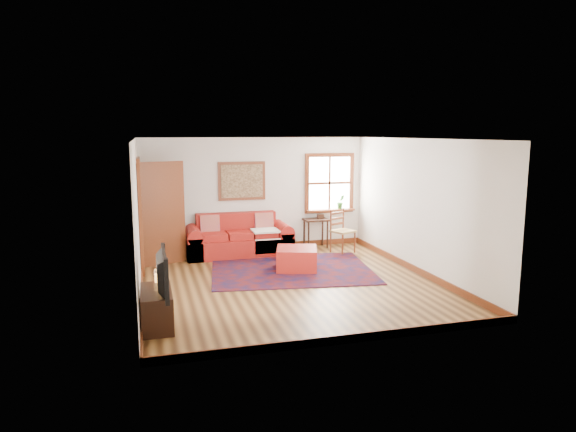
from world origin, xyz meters
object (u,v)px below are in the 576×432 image
object	(u,v)px
side_table	(316,224)
ladder_back_chair	(341,229)
media_cabinet	(157,308)
red_ottoman	(297,259)
red_leather_sofa	(239,241)

from	to	relation	value
side_table	ladder_back_chair	bearing A→B (deg)	-57.96
side_table	media_cabinet	xyz separation A→B (m)	(-3.64, -4.03, -0.29)
red_ottoman	media_cabinet	size ratio (longest dim) A/B	0.82
media_cabinet	ladder_back_chair	bearing A→B (deg)	40.41
ladder_back_chair	media_cabinet	bearing A→B (deg)	-139.59
red_ottoman	red_leather_sofa	bearing A→B (deg)	135.75
side_table	ladder_back_chair	world-z (taller)	ladder_back_chair
side_table	ladder_back_chair	distance (m)	0.71
red_ottoman	media_cabinet	bearing A→B (deg)	-122.40
red_ottoman	media_cabinet	world-z (taller)	media_cabinet
red_leather_sofa	side_table	distance (m)	1.85
ladder_back_chair	media_cabinet	distance (m)	5.29
side_table	red_leather_sofa	bearing A→B (deg)	-173.28
side_table	ladder_back_chair	size ratio (longest dim) A/B	0.69
red_leather_sofa	ladder_back_chair	world-z (taller)	ladder_back_chair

